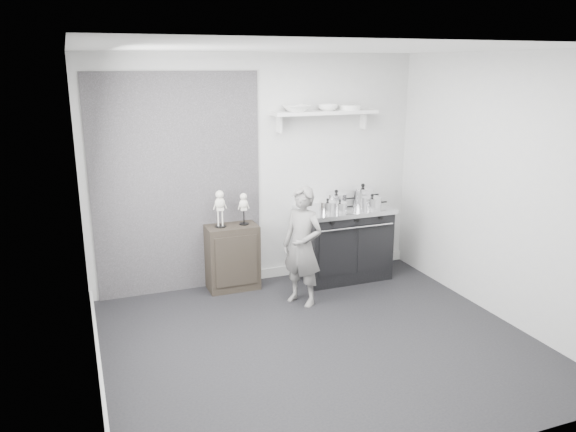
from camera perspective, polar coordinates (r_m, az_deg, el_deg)
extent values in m
plane|color=black|center=(5.50, 3.13, -12.73)|extent=(4.00, 4.00, 0.00)
cube|color=silver|center=(6.65, -3.08, 4.58)|extent=(4.00, 0.02, 2.70)
cube|color=silver|center=(3.53, 15.54, -5.68)|extent=(4.00, 0.02, 2.70)
cube|color=silver|center=(4.59, -20.07, -1.22)|extent=(0.02, 3.60, 2.70)
cube|color=silver|center=(6.10, 20.75, 2.63)|extent=(0.02, 3.60, 2.70)
cube|color=silver|center=(4.86, 3.60, 16.66)|extent=(4.00, 3.60, 0.02)
cube|color=black|center=(6.44, -11.10, 3.05)|extent=(1.90, 0.02, 2.50)
cube|color=silver|center=(7.34, 4.58, -4.88)|extent=(2.00, 0.03, 0.12)
cube|color=silver|center=(5.09, -18.48, -15.29)|extent=(0.03, 3.60, 0.12)
cube|color=silver|center=(6.73, 3.79, 10.45)|extent=(1.30, 0.26, 0.04)
cube|color=silver|center=(6.60, -0.89, 9.34)|extent=(0.03, 0.12, 0.20)
cube|color=silver|center=(7.05, 7.64, 9.59)|extent=(0.03, 0.12, 0.20)
cube|color=black|center=(6.97, 5.64, -2.89)|extent=(1.05, 0.63, 0.84)
cube|color=silver|center=(6.84, 5.74, 0.66)|extent=(1.11, 0.67, 0.05)
cube|color=black|center=(6.59, 4.91, -3.76)|extent=(0.44, 0.02, 0.55)
cube|color=black|center=(6.81, 8.73, -3.24)|extent=(0.44, 0.02, 0.55)
cylinder|color=silver|center=(6.58, 7.06, -1.16)|extent=(0.94, 0.02, 0.02)
cylinder|color=black|center=(6.43, 4.54, -0.69)|extent=(0.04, 0.03, 0.04)
cylinder|color=black|center=(6.57, 7.02, -0.42)|extent=(0.04, 0.03, 0.04)
cylinder|color=black|center=(6.72, 9.39, -0.16)|extent=(0.04, 0.03, 0.04)
cube|color=black|center=(6.62, -5.67, -4.19)|extent=(0.59, 0.35, 0.77)
imported|color=slate|center=(6.09, 1.49, -3.11)|extent=(0.53, 0.58, 1.32)
cylinder|color=silver|center=(6.59, 4.03, 0.88)|extent=(0.19, 0.19, 0.12)
cylinder|color=silver|center=(6.57, 4.04, 1.44)|extent=(0.20, 0.20, 0.02)
sphere|color=black|center=(6.57, 4.05, 1.65)|extent=(0.03, 0.03, 0.03)
cylinder|color=black|center=(6.64, 5.10, 0.99)|extent=(0.10, 0.02, 0.02)
cylinder|color=silver|center=(6.93, 4.91, 1.66)|extent=(0.25, 0.25, 0.13)
cylinder|color=silver|center=(6.91, 4.93, 2.25)|extent=(0.26, 0.26, 0.02)
sphere|color=black|center=(6.91, 4.93, 2.50)|extent=(0.05, 0.05, 0.05)
cylinder|color=black|center=(7.00, 6.14, 1.77)|extent=(0.10, 0.02, 0.02)
cylinder|color=silver|center=(7.04, 7.59, 2.03)|extent=(0.27, 0.27, 0.19)
cylinder|color=silver|center=(7.02, 7.62, 2.85)|extent=(0.28, 0.28, 0.02)
sphere|color=black|center=(7.01, 7.63, 3.10)|extent=(0.05, 0.05, 0.05)
cylinder|color=black|center=(7.13, 8.83, 2.14)|extent=(0.10, 0.02, 0.02)
cylinder|color=silver|center=(6.83, 8.51, 1.29)|extent=(0.23, 0.23, 0.12)
cylinder|color=silver|center=(6.81, 8.54, 1.85)|extent=(0.23, 0.23, 0.02)
sphere|color=black|center=(6.80, 8.55, 2.08)|extent=(0.04, 0.04, 0.04)
cylinder|color=black|center=(6.90, 9.62, 1.39)|extent=(0.10, 0.02, 0.02)
cylinder|color=silver|center=(6.63, 5.27, 0.86)|extent=(0.17, 0.17, 0.10)
cylinder|color=silver|center=(6.62, 5.28, 1.34)|extent=(0.17, 0.17, 0.01)
sphere|color=black|center=(6.61, 5.29, 1.52)|extent=(0.03, 0.03, 0.03)
cylinder|color=black|center=(6.68, 6.22, 0.96)|extent=(0.10, 0.02, 0.02)
imported|color=white|center=(6.58, 0.82, 10.88)|extent=(0.31, 0.31, 0.08)
imported|color=white|center=(6.74, 4.07, 10.94)|extent=(0.24, 0.24, 0.07)
cylinder|color=white|center=(6.87, 6.28, 10.91)|extent=(0.26, 0.26, 0.06)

